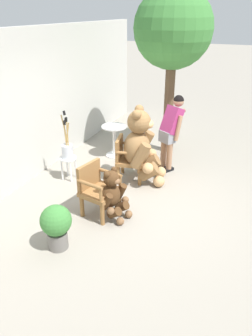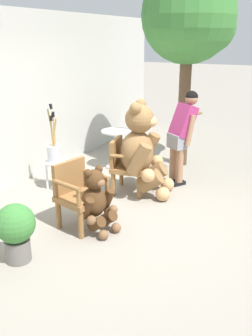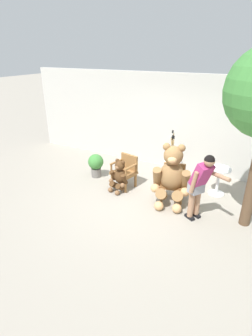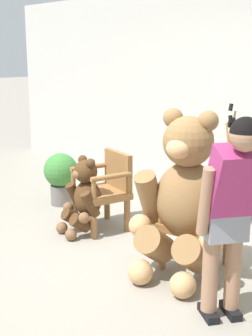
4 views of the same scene
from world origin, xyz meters
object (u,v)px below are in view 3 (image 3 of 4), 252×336
at_px(person_visitor, 200,182).
at_px(wooden_chair_left, 125,170).
at_px(wooden_chair_right, 173,181).
at_px(teddy_bear_small, 119,176).
at_px(potted_plant, 96,164).
at_px(white_stool, 170,166).
at_px(brush_bucket, 171,156).
at_px(teddy_bear_large, 172,176).
at_px(round_side_table, 218,178).

bearing_deg(person_visitor, wooden_chair_left, 162.80).
relative_size(wooden_chair_right, teddy_bear_small, 1.00).
distance_m(teddy_bear_small, person_visitor, 2.18).
bearing_deg(wooden_chair_right, potted_plant, 176.96).
height_order(white_stool, brush_bucket, brush_bucket).
bearing_deg(teddy_bear_large, wooden_chair_right, 96.71).
relative_size(brush_bucket, round_side_table, 1.30).
xyz_separation_m(wooden_chair_right, potted_plant, (-2.33, 0.12, -0.07)).
distance_m(teddy_bear_large, person_visitor, 0.85).
bearing_deg(brush_bucket, potted_plant, -153.20).
bearing_deg(teddy_bear_small, potted_plant, 157.63).
bearing_deg(brush_bucket, teddy_bear_small, -123.35).
distance_m(teddy_bear_large, brush_bucket, 1.42).
relative_size(wooden_chair_left, teddy_bear_small, 1.00).
distance_m(wooden_chair_right, white_stool, 1.17).
bearing_deg(potted_plant, teddy_bear_large, -9.18).
bearing_deg(potted_plant, teddy_bear_small, -22.37).
distance_m(teddy_bear_small, white_stool, 1.64).
distance_m(wooden_chair_left, teddy_bear_large, 1.39).
bearing_deg(round_side_table, wooden_chair_left, -162.56).
xyz_separation_m(wooden_chair_left, brush_bucket, (0.88, 1.08, 0.18)).
bearing_deg(white_stool, wooden_chair_left, -128.99).
relative_size(wooden_chair_left, round_side_table, 1.19).
height_order(teddy_bear_small, white_stool, teddy_bear_small).
relative_size(wooden_chair_left, person_visitor, 0.55).
bearing_deg(teddy_bear_small, teddy_bear_large, 1.16).
bearing_deg(teddy_bear_small, white_stool, 56.69).
height_order(teddy_bear_small, person_visitor, person_visitor).
bearing_deg(round_side_table, brush_bucket, 164.86).
xyz_separation_m(round_side_table, potted_plant, (-3.27, -0.58, -0.05)).
height_order(teddy_bear_small, potted_plant, teddy_bear_small).
xyz_separation_m(white_stool, potted_plant, (-1.89, -0.96, 0.04)).
bearing_deg(person_visitor, wooden_chair_right, 139.74).
height_order(brush_bucket, round_side_table, brush_bucket).
height_order(teddy_bear_small, brush_bucket, brush_bucket).
bearing_deg(round_side_table, teddy_bear_small, -156.43).
bearing_deg(round_side_table, white_stool, 164.88).
distance_m(wooden_chair_right, teddy_bear_large, 0.37).
relative_size(person_visitor, white_stool, 3.37).
bearing_deg(teddy_bear_large, round_side_table, 46.74).
bearing_deg(white_stool, brush_bucket, -2.86).
bearing_deg(potted_plant, person_visitor, -13.92).
xyz_separation_m(teddy_bear_small, potted_plant, (-0.99, 0.41, -0.02)).
relative_size(wooden_chair_right, teddy_bear_large, 0.58).
distance_m(teddy_bear_large, white_stool, 1.47).
relative_size(wooden_chair_right, round_side_table, 1.19).
relative_size(wooden_chair_left, teddy_bear_large, 0.58).
bearing_deg(wooden_chair_right, brush_bucket, 112.08).
bearing_deg(wooden_chair_right, white_stool, 112.15).
xyz_separation_m(wooden_chair_right, round_side_table, (0.94, 0.71, -0.01)).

